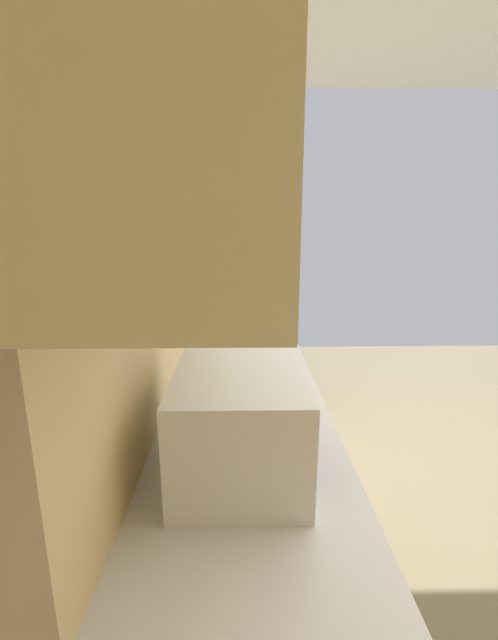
% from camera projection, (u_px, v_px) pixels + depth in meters
% --- Properties ---
extents(ground_plane, '(6.65, 6.65, 0.00)m').
position_uv_depth(ground_plane, '(492.00, 531.00, 2.20)').
color(ground_plane, brown).
extents(wall_back, '(4.28, 0.12, 2.81)m').
position_uv_depth(wall_back, '(163.00, 277.00, 1.83)').
color(wall_back, '#EDCB86').
rests_on(wall_back, ground_plane).
extents(counter_run, '(3.51, 0.66, 0.93)m').
position_uv_depth(counter_run, '(245.00, 501.00, 1.75)').
color(counter_run, beige).
rests_on(counter_run, ground_plane).
extents(upper_cabinets, '(2.67, 0.33, 0.74)m').
position_uv_depth(upper_cabinets, '(201.00, 127.00, 1.39)').
color(upper_cabinets, beige).
extents(oven_range, '(0.59, 0.63, 1.11)m').
position_uv_depth(oven_range, '(243.00, 351.00, 3.73)').
color(oven_range, black).
rests_on(oven_range, ground_plane).
extents(microwave, '(0.53, 0.38, 0.31)m').
position_uv_depth(microwave, '(240.00, 418.00, 1.20)').
color(microwave, white).
rests_on(microwave, counter_run).
extents(bowl, '(0.13, 0.13, 0.06)m').
position_uv_depth(bowl, '(251.00, 323.00, 2.82)').
color(bowl, gold).
rests_on(bowl, counter_run).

